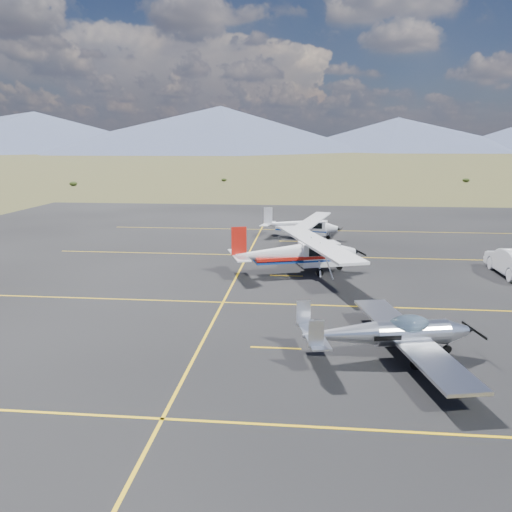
# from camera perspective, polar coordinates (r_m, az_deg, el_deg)

# --- Properties ---
(ground) EXTENTS (1600.00, 1600.00, 0.00)m
(ground) POSITION_cam_1_polar(r_m,az_deg,el_deg) (23.30, 10.23, -7.23)
(ground) COLOR #383D1C
(ground) RESTS_ON ground
(apron) EXTENTS (72.00, 72.00, 0.02)m
(apron) POSITION_cam_1_polar(r_m,az_deg,el_deg) (29.96, 9.21, -2.66)
(apron) COLOR black
(apron) RESTS_ON ground
(aircraft_low_wing) EXTENTS (6.56, 9.02, 1.95)m
(aircraft_low_wing) POSITION_cam_1_polar(r_m,az_deg,el_deg) (19.56, 15.24, -8.52)
(aircraft_low_wing) COLOR silver
(aircraft_low_wing) RESTS_ON apron
(aircraft_cessna) EXTENTS (8.18, 11.80, 3.02)m
(aircraft_cessna) POSITION_cam_1_polar(r_m,az_deg,el_deg) (30.87, 4.75, 0.49)
(aircraft_cessna) COLOR white
(aircraft_cessna) RESTS_ON apron
(aircraft_plain) EXTENTS (6.22, 9.76, 2.47)m
(aircraft_plain) POSITION_cam_1_polar(r_m,az_deg,el_deg) (42.61, 5.24, 3.55)
(aircraft_plain) COLOR white
(aircraft_plain) RESTS_ON apron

